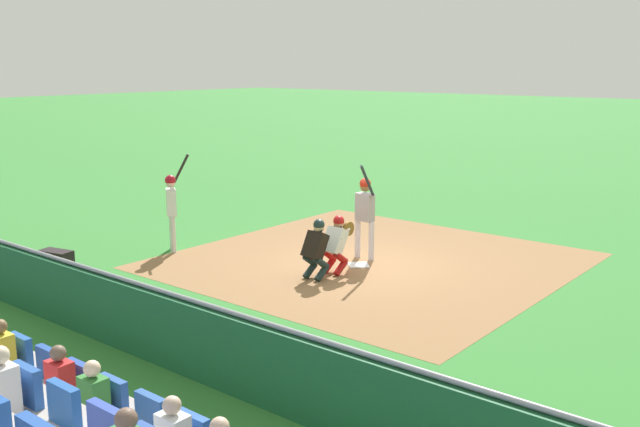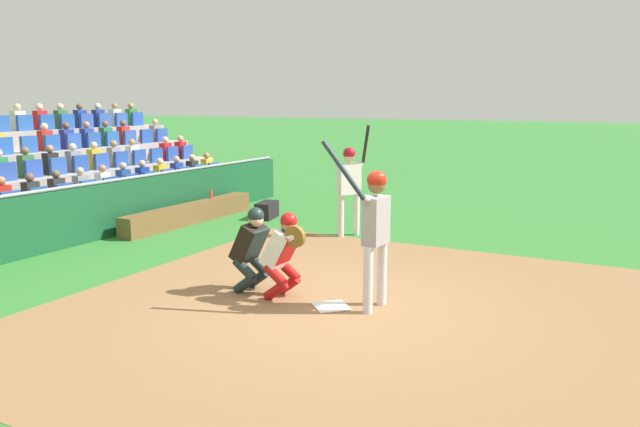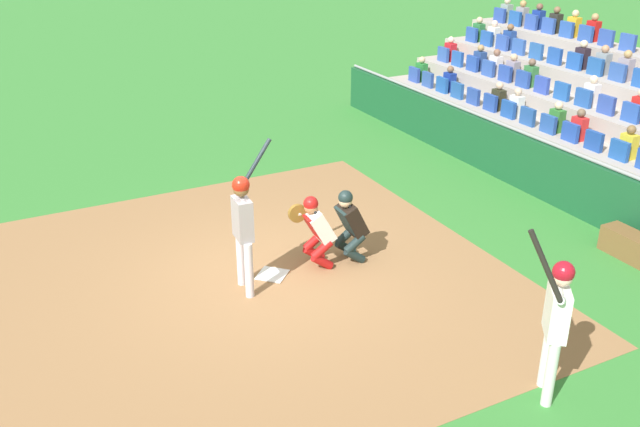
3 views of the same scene
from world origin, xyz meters
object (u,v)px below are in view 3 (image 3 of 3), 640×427
at_px(home_plate_umpire, 350,222).
at_px(on_deck_batter, 556,315).
at_px(catcher_crouching, 315,227).
at_px(batter_at_plate, 243,220).
at_px(home_plate_marker, 272,275).

bearing_deg(home_plate_umpire, on_deck_batter, -174.58).
relative_size(catcher_crouching, home_plate_umpire, 0.99).
xyz_separation_m(batter_at_plate, catcher_crouching, (0.19, -1.29, -0.47)).
xyz_separation_m(home_plate_marker, catcher_crouching, (-0.03, -0.76, 0.69)).
relative_size(home_plate_marker, on_deck_batter, 0.19).
height_order(home_plate_marker, catcher_crouching, catcher_crouching).
height_order(home_plate_marker, home_plate_umpire, home_plate_umpire).
bearing_deg(on_deck_batter, batter_at_plate, 29.61).
xyz_separation_m(home_plate_marker, batter_at_plate, (-0.22, 0.53, 1.16)).
bearing_deg(batter_at_plate, home_plate_umpire, -86.41).
relative_size(batter_at_plate, on_deck_batter, 0.99).
bearing_deg(batter_at_plate, home_plate_marker, -67.43).
bearing_deg(home_plate_umpire, catcher_crouching, 83.15).
relative_size(catcher_crouching, on_deck_batter, 0.55).
bearing_deg(batter_at_plate, catcher_crouching, -81.65).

